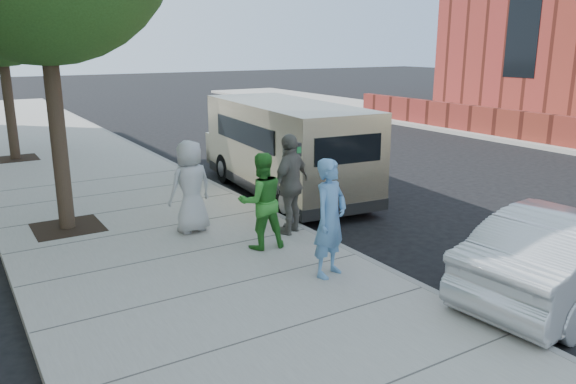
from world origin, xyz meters
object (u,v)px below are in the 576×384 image
(van, at_px, (284,146))
(person_striped_polo, at_px, (291,184))
(sedan, at_px, (574,254))
(parking_meter, at_px, (293,167))
(person_green_shirt, at_px, (261,201))
(person_gray_shirt, at_px, (191,187))
(person_officer, at_px, (330,218))

(van, relative_size, person_striped_polo, 3.31)
(person_striped_polo, bearing_deg, van, -146.81)
(van, distance_m, sedan, 7.00)
(parking_meter, relative_size, van, 0.27)
(parking_meter, xyz_separation_m, person_green_shirt, (-0.99, -0.60, -0.34))
(person_gray_shirt, bearing_deg, parking_meter, 145.74)
(person_green_shirt, distance_m, person_striped_polo, 0.92)
(van, bearing_deg, person_striped_polo, -114.26)
(sedan, distance_m, person_gray_shirt, 6.20)
(parking_meter, height_order, person_striped_polo, person_striped_polo)
(van, relative_size, person_gray_shirt, 3.56)
(parking_meter, bearing_deg, van, 53.11)
(person_gray_shirt, distance_m, person_striped_polo, 1.79)
(parking_meter, xyz_separation_m, person_striped_polo, (-0.17, -0.19, -0.25))
(person_gray_shirt, bearing_deg, van, -157.54)
(person_gray_shirt, bearing_deg, person_officer, 99.40)
(van, xyz_separation_m, person_green_shirt, (-2.44, -3.27, -0.19))
(person_gray_shirt, bearing_deg, person_green_shirt, 106.85)
(sedan, relative_size, person_officer, 2.30)
(person_striped_polo, bearing_deg, person_gray_shirt, -60.90)
(van, relative_size, sedan, 1.48)
(person_green_shirt, bearing_deg, parking_meter, -140.07)
(parking_meter, bearing_deg, person_officer, -116.69)
(van, xyz_separation_m, sedan, (0.41, -6.97, -0.48))
(person_officer, relative_size, person_gray_shirt, 1.04)
(person_striped_polo, bearing_deg, sedan, 88.87)
(person_green_shirt, bearing_deg, person_gray_shirt, -55.84)
(parking_meter, xyz_separation_m, person_gray_shirt, (-1.66, 0.79, -0.31))
(parking_meter, relative_size, person_green_shirt, 0.98)
(person_officer, distance_m, person_gray_shirt, 3.07)
(van, relative_size, person_officer, 3.41)
(parking_meter, bearing_deg, person_gray_shirt, 145.98)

